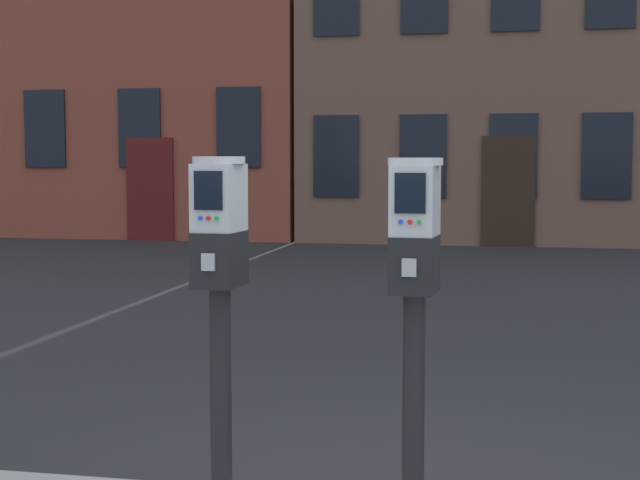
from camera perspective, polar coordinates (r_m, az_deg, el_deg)
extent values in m
cylinder|color=black|center=(4.03, -5.98, -9.69)|extent=(0.10, 0.10, 0.98)
cube|color=black|center=(3.93, -6.05, -1.14)|extent=(0.19, 0.25, 0.23)
cube|color=#A5A8AD|center=(3.81, -6.74, -1.33)|extent=(0.06, 0.02, 0.07)
cube|color=#B7BABF|center=(3.91, -6.08, 2.54)|extent=(0.18, 0.24, 0.28)
cube|color=black|center=(3.80, -6.73, 2.97)|extent=(0.12, 0.02, 0.16)
cylinder|color=blue|center=(3.81, -7.22, 1.31)|extent=(0.02, 0.01, 0.02)
cylinder|color=red|center=(3.80, -6.73, 1.30)|extent=(0.02, 0.01, 0.02)
cylinder|color=green|center=(3.79, -6.24, 1.29)|extent=(0.02, 0.01, 0.02)
cylinder|color=#B7BABF|center=(3.90, -6.10, 4.79)|extent=(0.23, 0.23, 0.03)
cylinder|color=black|center=(3.88, 5.63, -10.31)|extent=(0.10, 0.10, 0.97)
cube|color=black|center=(3.76, 5.70, -1.45)|extent=(0.19, 0.25, 0.23)
cube|color=#A5A8AD|center=(3.64, 5.38, -1.66)|extent=(0.06, 0.02, 0.07)
cube|color=#B7BABF|center=(3.74, 5.74, 2.37)|extent=(0.18, 0.24, 0.28)
cube|color=black|center=(3.63, 5.43, 2.82)|extent=(0.12, 0.02, 0.15)
cylinder|color=blue|center=(3.64, 4.87, 1.08)|extent=(0.02, 0.01, 0.02)
cylinder|color=red|center=(3.63, 5.42, 1.07)|extent=(0.02, 0.01, 0.02)
cylinder|color=green|center=(3.63, 5.96, 1.06)|extent=(0.02, 0.01, 0.02)
cylinder|color=#B7BABF|center=(3.74, 5.76, 4.71)|extent=(0.23, 0.23, 0.03)
cube|color=black|center=(20.65, -16.20, 6.44)|extent=(0.90, 0.06, 1.60)
cube|color=black|center=(19.77, -10.79, 6.63)|extent=(0.90, 0.06, 1.60)
cube|color=black|center=(19.08, -4.93, 6.76)|extent=(0.90, 0.06, 1.60)
cube|color=#591414|center=(19.69, -10.17, 3.02)|extent=(1.00, 0.07, 2.10)
cube|color=brown|center=(21.30, 9.32, 12.97)|extent=(6.79, 5.49, 9.37)
cube|color=black|center=(18.61, 0.97, 5.05)|extent=(0.90, 0.06, 1.60)
cube|color=black|center=(18.37, 6.20, 5.03)|extent=(0.90, 0.06, 1.60)
cube|color=black|center=(18.29, 11.52, 4.96)|extent=(0.90, 0.06, 1.60)
cube|color=black|center=(18.37, 16.84, 4.85)|extent=(0.90, 0.06, 1.60)
cube|color=black|center=(18.30, 11.23, 2.88)|extent=(1.00, 0.07, 2.10)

